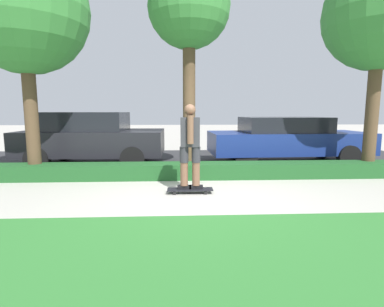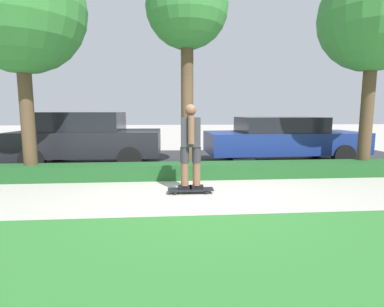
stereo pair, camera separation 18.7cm
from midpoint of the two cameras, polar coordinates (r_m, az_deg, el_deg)
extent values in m
plane|color=#ADA89E|center=(5.54, 1.65, -8.32)|extent=(60.00, 60.00, 0.00)
cube|color=#2D702D|center=(2.81, 6.87, -25.65)|extent=(15.75, 4.00, 0.01)
cube|color=#2D2D30|center=(9.63, -0.27, -1.27)|extent=(15.75, 5.00, 0.01)
cube|color=#1E5123|center=(7.05, 0.65, -3.28)|extent=(15.75, 0.60, 0.35)
cube|color=black|center=(5.77, 0.57, -6.84)|extent=(0.87, 0.24, 0.02)
cylinder|color=black|center=(5.72, 3.61, -7.45)|extent=(0.07, 0.04, 0.07)
cylinder|color=black|center=(5.89, 3.41, -6.98)|extent=(0.07, 0.04, 0.07)
cylinder|color=black|center=(5.69, -2.39, -7.53)|extent=(0.07, 0.04, 0.07)
cylinder|color=black|center=(5.86, -2.40, -7.06)|extent=(0.07, 0.04, 0.07)
cube|color=black|center=(5.75, -0.56, -6.42)|extent=(0.26, 0.09, 0.07)
cylinder|color=brown|center=(5.67, -0.57, -2.44)|extent=(0.15, 0.15, 0.74)
cylinder|color=#2D2D33|center=(5.63, -0.57, -0.21)|extent=(0.17, 0.17, 0.30)
cube|color=black|center=(5.77, 1.69, -6.39)|extent=(0.26, 0.09, 0.07)
cylinder|color=brown|center=(5.68, 1.71, -2.42)|extent=(0.15, 0.15, 0.74)
cylinder|color=#2D2D33|center=(5.64, 1.72, -0.20)|extent=(0.17, 0.17, 0.30)
cube|color=#333338|center=(5.59, 0.58, 4.08)|extent=(0.35, 0.19, 0.55)
cylinder|color=brown|center=(5.44, 0.67, 4.55)|extent=(0.12, 0.12, 0.52)
cylinder|color=brown|center=(5.73, 0.50, 4.73)|extent=(0.12, 0.12, 0.52)
sphere|color=brown|center=(5.58, 0.59, 8.30)|extent=(0.21, 0.21, 0.21)
cylinder|color=brown|center=(7.73, -27.68, 6.68)|extent=(0.30, 0.30, 3.00)
sphere|color=#387F38|center=(8.04, -28.82, 23.02)|extent=(2.79, 2.79, 2.79)
cylinder|color=brown|center=(7.35, 0.18, 9.29)|extent=(0.30, 0.30, 3.44)
sphere|color=#387F38|center=(7.73, 0.19, 26.23)|extent=(1.93, 1.93, 1.93)
cylinder|color=brown|center=(8.53, 31.62, 6.74)|extent=(0.30, 0.30, 3.09)
sphere|color=#387F38|center=(8.82, 32.77, 21.48)|extent=(2.57, 2.57, 2.57)
cube|color=black|center=(9.20, -17.59, 2.07)|extent=(4.02, 2.01, 0.69)
cube|color=black|center=(9.19, -18.48, 5.83)|extent=(2.10, 1.76, 0.53)
cylinder|color=black|center=(8.11, -10.61, -0.90)|extent=(0.64, 0.24, 0.64)
cylinder|color=black|center=(9.90, -9.18, 0.74)|extent=(0.64, 0.24, 0.64)
cylinder|color=black|center=(8.80, -26.87, -0.93)|extent=(0.64, 0.24, 0.64)
cylinder|color=black|center=(10.48, -22.83, 0.61)|extent=(0.64, 0.24, 0.64)
cube|color=navy|center=(9.58, 18.26, 2.02)|extent=(4.76, 2.00, 0.63)
cube|color=black|center=(9.49, 17.61, 5.26)|extent=(2.50, 1.69, 0.45)
cylinder|color=black|center=(9.51, 28.20, -0.48)|extent=(0.62, 0.22, 0.62)
cylinder|color=black|center=(10.96, 23.75, 0.80)|extent=(0.62, 0.22, 0.62)
cylinder|color=black|center=(8.39, 10.90, -0.67)|extent=(0.62, 0.22, 0.62)
cylinder|color=black|center=(10.00, 8.66, 0.76)|extent=(0.62, 0.22, 0.62)
camera|label=1|loc=(0.09, 90.90, -0.13)|focal=28.00mm
camera|label=2|loc=(0.09, -89.10, 0.13)|focal=28.00mm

